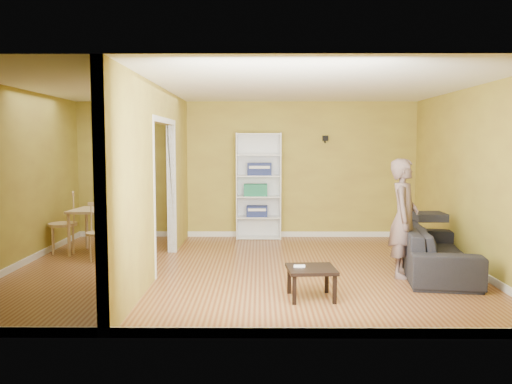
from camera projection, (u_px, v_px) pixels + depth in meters
room_shell at (242, 179)px, 7.65m from camera, size 6.50×6.50×6.50m
partition at (157, 179)px, 7.66m from camera, size 0.22×5.50×2.60m
wall_speaker at (325, 138)px, 10.27m from camera, size 0.10×0.10×0.10m
sofa at (435, 242)px, 7.55m from camera, size 2.36×1.28×0.85m
person at (404, 208)px, 7.28m from camera, size 0.83×0.75×1.88m
bookshelf at (259, 186)px, 10.28m from camera, size 0.84×0.37×2.00m
paper_box_navy_a at (257, 211)px, 10.27m from camera, size 0.39×0.26×0.20m
paper_box_teal at (256, 190)px, 10.23m from camera, size 0.44×0.29×0.22m
paper_box_navy_b at (259, 169)px, 10.20m from camera, size 0.45×0.29×0.23m
coffee_table at (311, 272)px, 6.30m from camera, size 0.55×0.55×0.37m
game_controller at (299, 266)px, 6.31m from camera, size 0.13×0.04×0.03m
dining_table at (109, 214)px, 8.85m from camera, size 1.17×0.78×0.73m
chair_left at (63, 222)px, 8.92m from camera, size 0.59×0.59×1.01m
chair_near at (99, 232)px, 8.35m from camera, size 0.52×0.52×0.89m
chair_far at (118, 219)px, 9.38m from camera, size 0.56×0.56×1.01m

